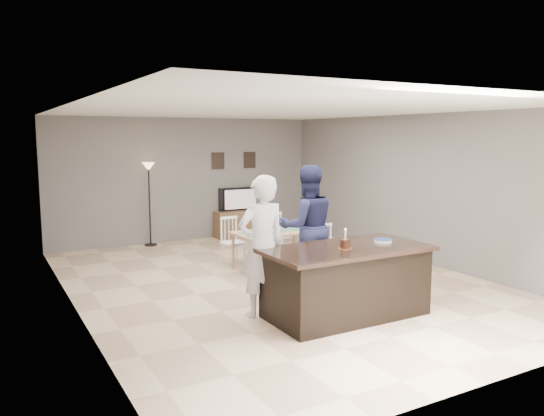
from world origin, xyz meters
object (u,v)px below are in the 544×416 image
tv_console (240,224)px  plate_stack (383,241)px  floor_lamp (149,181)px  television (239,199)px  dining_table (274,238)px  man (307,227)px  woman (262,246)px  birthday_cake (345,244)px  kitchen_island (346,281)px

tv_console → plate_stack: plate_stack is taller
floor_lamp → television: bearing=1.4°
tv_console → dining_table: size_ratio=0.73×
man → floor_lamp: (-1.19, 4.24, 0.43)m
woman → television: bearing=-114.3°
television → birthday_cake: bearing=77.5°
dining_table → floor_lamp: bearing=111.1°
man → plate_stack: 1.37m
kitchen_island → man: (0.28, 1.35, 0.48)m
tv_console → plate_stack: (-0.57, -5.54, 0.62)m
television → dining_table: television is taller
floor_lamp → man: bearing=-74.3°
woman → man: (1.21, 0.80, 0.03)m
man → plate_stack: bearing=119.5°
plate_stack → dining_table: size_ratio=0.15×
plate_stack → dining_table: bearing=94.8°
television → dining_table: (-0.79, -3.05, -0.32)m
birthday_cake → man: bearing=76.0°
television → woman: bearing=67.3°
birthday_cake → floor_lamp: size_ratio=0.15×
kitchen_island → birthday_cake: (-0.07, -0.06, 0.51)m
tv_console → woman: woman is taller
tv_console → television: (0.00, 0.07, 0.56)m
tv_console → birthday_cake: size_ratio=4.65×
tv_console → woman: bearing=-112.9°
floor_lamp → kitchen_island: bearing=-80.8°
dining_table → woman: bearing=-125.8°
plate_stack → birthday_cake: bearing=-172.6°
man → floor_lamp: size_ratio=1.06×
television → birthday_cake: 5.84m
kitchen_island → plate_stack: (0.63, 0.03, 0.47)m
birthday_cake → woman: bearing=144.3°
television → dining_table: size_ratio=0.55×
kitchen_island → woman: bearing=149.3°
tv_console → woman: size_ratio=0.66×
plate_stack → dining_table: (-0.22, 2.57, -0.37)m
television → plate_stack: bearing=84.2°
kitchen_island → television: size_ratio=2.35×
woman → floor_lamp: bearing=-91.9°
man → woman: bearing=48.5°
birthday_cake → plate_stack: birthday_cake is taller
woman → tv_console: bearing=-114.6°
plate_stack → floor_lamp: size_ratio=0.14×
birthday_cake → kitchen_island: bearing=43.1°
television → man: bearing=77.9°
kitchen_island → tv_console: (1.20, 5.57, -0.15)m
birthday_cake → plate_stack: size_ratio=1.05×
woman → floor_lamp: size_ratio=1.03×
tv_console → floor_lamp: floor_lamp is taller
television → dining_table: bearing=75.5°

